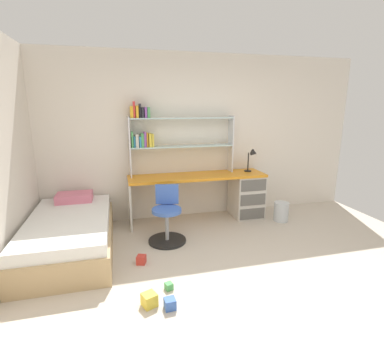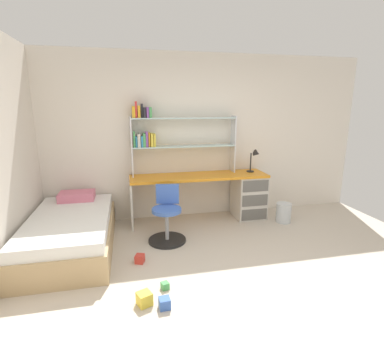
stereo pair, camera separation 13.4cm
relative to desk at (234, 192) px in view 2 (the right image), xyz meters
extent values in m
cube|color=beige|center=(-0.60, -2.02, -0.45)|extent=(5.79, 5.63, 0.02)
cube|color=silver|center=(-0.60, 0.33, 0.89)|extent=(5.79, 0.06, 2.64)
cube|color=orange|center=(-0.60, 0.00, 0.30)|extent=(2.18, 0.55, 0.04)
cube|color=beige|center=(0.26, 0.00, -0.08)|extent=(0.48, 0.52, 0.72)
cube|color=beige|center=(-1.67, 0.00, -0.08)|extent=(0.03, 0.49, 0.72)
cube|color=#5E5B57|center=(0.26, -0.26, -0.32)|extent=(0.43, 0.01, 0.18)
cube|color=#5E5B57|center=(0.26, -0.26, -0.08)|extent=(0.43, 0.01, 0.18)
cube|color=#5E5B57|center=(0.26, -0.26, 0.16)|extent=(0.43, 0.01, 0.18)
cube|color=silver|center=(-1.63, 0.16, 0.78)|extent=(0.02, 0.22, 0.92)
cube|color=silver|center=(0.01, 0.16, 0.78)|extent=(0.02, 0.22, 0.92)
cube|color=silver|center=(-0.81, 0.16, 0.77)|extent=(1.62, 0.22, 0.02)
cube|color=silver|center=(-0.81, 0.16, 1.21)|extent=(1.62, 0.22, 0.02)
cube|color=#4CA559|center=(-1.59, 0.16, 0.90)|extent=(0.03, 0.15, 0.23)
cube|color=#338CBF|center=(-1.55, 0.16, 0.86)|extent=(0.03, 0.12, 0.16)
cube|color=beige|center=(-1.52, 0.16, 0.88)|extent=(0.04, 0.17, 0.20)
cube|color=#338CBF|center=(-1.47, 0.16, 0.86)|extent=(0.03, 0.17, 0.16)
cube|color=#4CA559|center=(-1.44, 0.16, 0.88)|extent=(0.04, 0.17, 0.20)
cube|color=purple|center=(-1.40, 0.16, 0.90)|extent=(0.03, 0.16, 0.23)
cube|color=gold|center=(-1.36, 0.16, 0.89)|extent=(0.02, 0.13, 0.22)
cube|color=yellow|center=(-1.32, 0.16, 0.88)|extent=(0.04, 0.17, 0.20)
cube|color=yellow|center=(-1.28, 0.16, 0.88)|extent=(0.03, 0.15, 0.20)
cube|color=gold|center=(-1.58, 0.16, 1.31)|extent=(0.04, 0.14, 0.17)
cube|color=red|center=(-1.54, 0.16, 1.34)|extent=(0.03, 0.13, 0.24)
cube|color=gold|center=(-1.50, 0.16, 1.31)|extent=(0.04, 0.17, 0.18)
cube|color=#26262D|center=(-1.45, 0.16, 1.32)|extent=(0.03, 0.13, 0.21)
cube|color=#26262D|center=(-1.42, 0.16, 1.30)|extent=(0.03, 0.19, 0.15)
cube|color=purple|center=(-1.37, 0.16, 1.30)|extent=(0.03, 0.17, 0.16)
cube|color=#4CA559|center=(-1.33, 0.16, 1.30)|extent=(0.04, 0.15, 0.16)
cylinder|color=black|center=(0.29, 0.06, 0.33)|extent=(0.12, 0.12, 0.02)
cylinder|color=black|center=(0.29, 0.06, 0.49)|extent=(0.02, 0.02, 0.30)
cone|color=black|center=(0.37, 0.01, 0.64)|extent=(0.12, 0.11, 0.13)
cylinder|color=black|center=(-1.22, -0.67, -0.42)|extent=(0.52, 0.52, 0.03)
cylinder|color=#A5A8AD|center=(-1.22, -0.67, -0.22)|extent=(0.05, 0.05, 0.43)
cylinder|color=#3F66BF|center=(-1.22, -0.67, 0.02)|extent=(0.40, 0.40, 0.05)
cube|color=#3F66BF|center=(-1.18, -0.49, 0.20)|extent=(0.32, 0.11, 0.28)
cube|color=tan|center=(-2.46, -0.65, -0.27)|extent=(1.03, 1.85, 0.33)
cube|color=white|center=(-2.46, -0.65, -0.04)|extent=(0.97, 1.79, 0.14)
cube|color=#D8728C|center=(-2.46, 0.03, 0.09)|extent=(0.50, 0.32, 0.12)
cylinder|color=silver|center=(0.71, -0.37, -0.28)|extent=(0.24, 0.24, 0.31)
cube|color=red|center=(-1.61, -1.17, -0.38)|extent=(0.13, 0.13, 0.10)
cube|color=#3860B7|center=(-1.42, -2.05, -0.38)|extent=(0.11, 0.11, 0.10)
cube|color=gold|center=(-1.60, -1.96, -0.37)|extent=(0.16, 0.16, 0.12)
cube|color=#479E51|center=(-1.38, -1.76, -0.40)|extent=(0.09, 0.09, 0.07)
camera|label=1|loc=(-1.81, -4.40, 1.40)|focal=27.63mm
camera|label=2|loc=(-1.68, -4.44, 1.40)|focal=27.63mm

